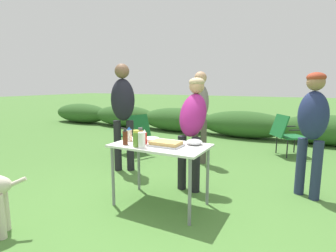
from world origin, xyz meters
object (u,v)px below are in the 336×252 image
object	(u,v)px
mayo_bottle	(129,134)
mixing_bowl	(194,142)
bbq_sauce_bottle	(125,137)
standing_person_in_navy_coat	(123,107)
standing_person_in_gray_fleece	(193,121)
paper_cup_stack	(142,140)
standing_person_with_beanie	(312,122)
plate_stack	(151,139)
ketchup_bottle	(145,137)
spice_jar	(141,135)
camp_chair_near_hedge	(135,132)
folding_table	(160,151)
relish_jar	(136,139)
camp_chair_green_behind_table	(287,133)
standing_person_in_olive_jacket	(200,108)
food_tray	(166,144)
hot_sauce_bottle	(137,136)

from	to	relation	value
mayo_bottle	mixing_bowl	bearing A→B (deg)	13.43
bbq_sauce_bottle	standing_person_in_navy_coat	xyz separation A→B (m)	(-0.81, 1.03, 0.22)
bbq_sauce_bottle	standing_person_in_gray_fleece	size ratio (longest dim) A/B	0.13
paper_cup_stack	standing_person_with_beanie	world-z (taller)	standing_person_with_beanie
plate_stack	ketchup_bottle	bearing A→B (deg)	-82.32
plate_stack	standing_person_in_navy_coat	xyz separation A→B (m)	(-0.97, 0.72, 0.30)
spice_jar	standing_person_in_gray_fleece	world-z (taller)	standing_person_in_gray_fleece
standing_person_in_gray_fleece	standing_person_with_beanie	xyz separation A→B (m)	(1.42, 0.41, 0.03)
standing_person_in_gray_fleece	camp_chair_near_hedge	world-z (taller)	standing_person_in_gray_fleece
mixing_bowl	camp_chair_near_hedge	world-z (taller)	camp_chair_near_hedge
standing_person_in_navy_coat	camp_chair_near_hedge	xyz separation A→B (m)	(-0.42, 0.91, -0.59)
folding_table	ketchup_bottle	size ratio (longest dim) A/B	6.34
folding_table	mayo_bottle	distance (m)	0.46
mixing_bowl	standing_person_in_navy_coat	xyz separation A→B (m)	(-1.52, 0.66, 0.29)
plate_stack	paper_cup_stack	world-z (taller)	paper_cup_stack
relish_jar	camp_chair_green_behind_table	world-z (taller)	relish_jar
standing_person_with_beanie	standing_person_in_navy_coat	distance (m)	2.73
mayo_bottle	standing_person_in_navy_coat	distance (m)	1.15
folding_table	bbq_sauce_bottle	bearing A→B (deg)	-151.39
relish_jar	standing_person_with_beanie	size ratio (longest dim) A/B	0.12
mixing_bowl	standing_person_in_gray_fleece	world-z (taller)	standing_person_in_gray_fleece
folding_table	camp_chair_near_hedge	bearing A→B (deg)	132.23
relish_jar	standing_person_in_navy_coat	xyz separation A→B (m)	(-0.99, 1.06, 0.23)
plate_stack	standing_person_with_beanie	size ratio (longest dim) A/B	0.13
ketchup_bottle	standing_person_in_gray_fleece	xyz separation A→B (m)	(0.30, 0.73, 0.12)
standing_person_in_gray_fleece	standing_person_with_beanie	distance (m)	1.48
mixing_bowl	relish_jar	world-z (taller)	relish_jar
mixing_bowl	standing_person_in_olive_jacket	bearing A→B (deg)	108.90
paper_cup_stack	standing_person_in_gray_fleece	bearing A→B (deg)	75.94
food_tray	spice_jar	distance (m)	0.35
relish_jar	mixing_bowl	bearing A→B (deg)	37.12
bbq_sauce_bottle	camp_chair_near_hedge	world-z (taller)	bbq_sauce_bottle
relish_jar	camp_chair_near_hedge	xyz separation A→B (m)	(-1.41, 1.97, -0.36)
relish_jar	camp_chair_green_behind_table	xyz separation A→B (m)	(1.35, 3.33, -0.36)
paper_cup_stack	camp_chair_near_hedge	bearing A→B (deg)	126.87
spice_jar	mayo_bottle	size ratio (longest dim) A/B	1.03
plate_stack	standing_person_in_gray_fleece	xyz separation A→B (m)	(0.32, 0.55, 0.18)
hot_sauce_bottle	mayo_bottle	xyz separation A→B (m)	(-0.10, -0.02, 0.02)
ketchup_bottle	bbq_sauce_bottle	world-z (taller)	bbq_sauce_bottle
camp_chair_near_hedge	mixing_bowl	bearing A→B (deg)	-107.05
camp_chair_near_hedge	hot_sauce_bottle	bearing A→B (deg)	-122.10
spice_jar	camp_chair_green_behind_table	size ratio (longest dim) A/B	0.22
folding_table	standing_person_in_olive_jacket	bearing A→B (deg)	96.92
standing_person_in_olive_jacket	folding_table	bearing A→B (deg)	-67.55
paper_cup_stack	standing_person_in_olive_jacket	world-z (taller)	standing_person_in_olive_jacket
standing_person_in_navy_coat	mayo_bottle	bearing A→B (deg)	-76.49
paper_cup_stack	camp_chair_near_hedge	distance (m)	2.51
standing_person_in_navy_coat	camp_chair_green_behind_table	bearing A→B (deg)	16.65
folding_table	spice_jar	world-z (taller)	spice_jar
paper_cup_stack	camp_chair_near_hedge	world-z (taller)	paper_cup_stack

